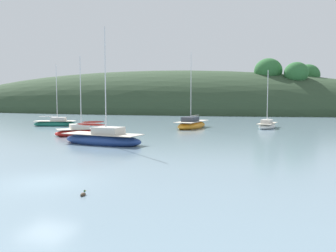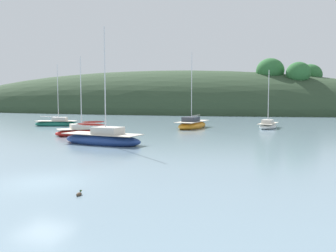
{
  "view_description": "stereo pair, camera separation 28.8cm",
  "coord_description": "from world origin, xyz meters",
  "px_view_note": "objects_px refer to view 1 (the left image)",
  "views": [
    {
      "loc": [
        10.25,
        -13.95,
        3.95
      ],
      "look_at": [
        0.0,
        20.0,
        1.2
      ],
      "focal_mm": 37.3,
      "sensor_mm": 36.0,
      "label": 1
    },
    {
      "loc": [
        10.53,
        -13.87,
        3.95
      ],
      "look_at": [
        0.0,
        20.0,
        1.2
      ],
      "focal_mm": 37.3,
      "sensor_mm": 36.0,
      "label": 2
    }
  ],
  "objects_px": {
    "sailboat_blue_center": "(267,126)",
    "sailboat_navy_dinghy": "(56,123)",
    "sailboat_yellow_far": "(84,132)",
    "sailboat_white_near": "(192,125)",
    "duck_lead": "(83,194)",
    "sailboat_orange_cutter": "(103,139)"
  },
  "relations": [
    {
      "from": "sailboat_blue_center",
      "to": "sailboat_orange_cutter",
      "type": "bearing_deg",
      "value": -122.11
    },
    {
      "from": "sailboat_yellow_far",
      "to": "sailboat_blue_center",
      "type": "xyz_separation_m",
      "value": [
        18.97,
        15.4,
        -0.03
      ]
    },
    {
      "from": "sailboat_navy_dinghy",
      "to": "duck_lead",
      "type": "bearing_deg",
      "value": -53.8
    },
    {
      "from": "sailboat_white_near",
      "to": "duck_lead",
      "type": "relative_size",
      "value": 24.59
    },
    {
      "from": "sailboat_blue_center",
      "to": "sailboat_yellow_far",
      "type": "bearing_deg",
      "value": -140.93
    },
    {
      "from": "sailboat_white_near",
      "to": "duck_lead",
      "type": "bearing_deg",
      "value": -84.58
    },
    {
      "from": "sailboat_white_near",
      "to": "duck_lead",
      "type": "distance_m",
      "value": 33.93
    },
    {
      "from": "sailboat_orange_cutter",
      "to": "sailboat_blue_center",
      "type": "height_order",
      "value": "sailboat_orange_cutter"
    },
    {
      "from": "sailboat_navy_dinghy",
      "to": "sailboat_white_near",
      "type": "xyz_separation_m",
      "value": [
        20.03,
        2.03,
        0.07
      ]
    },
    {
      "from": "sailboat_orange_cutter",
      "to": "sailboat_blue_center",
      "type": "distance_m",
      "value": 25.4
    },
    {
      "from": "sailboat_orange_cutter",
      "to": "duck_lead",
      "type": "relative_size",
      "value": 24.41
    },
    {
      "from": "sailboat_yellow_far",
      "to": "duck_lead",
      "type": "height_order",
      "value": "sailboat_yellow_far"
    },
    {
      "from": "sailboat_orange_cutter",
      "to": "sailboat_blue_center",
      "type": "bearing_deg",
      "value": 57.89
    },
    {
      "from": "sailboat_yellow_far",
      "to": "duck_lead",
      "type": "xyz_separation_m",
      "value": [
        12.31,
        -21.09,
        -0.34
      ]
    },
    {
      "from": "sailboat_navy_dinghy",
      "to": "sailboat_blue_center",
      "type": "height_order",
      "value": "sailboat_navy_dinghy"
    },
    {
      "from": "sailboat_blue_center",
      "to": "duck_lead",
      "type": "height_order",
      "value": "sailboat_blue_center"
    },
    {
      "from": "sailboat_orange_cutter",
      "to": "sailboat_blue_center",
      "type": "relative_size",
      "value": 1.3
    },
    {
      "from": "duck_lead",
      "to": "sailboat_orange_cutter",
      "type": "bearing_deg",
      "value": 114.55
    },
    {
      "from": "sailboat_white_near",
      "to": "sailboat_blue_center",
      "type": "height_order",
      "value": "sailboat_white_near"
    },
    {
      "from": "sailboat_yellow_far",
      "to": "sailboat_navy_dinghy",
      "type": "height_order",
      "value": "sailboat_navy_dinghy"
    },
    {
      "from": "sailboat_yellow_far",
      "to": "sailboat_white_near",
      "type": "bearing_deg",
      "value": 54.32
    },
    {
      "from": "sailboat_blue_center",
      "to": "sailboat_navy_dinghy",
      "type": "bearing_deg",
      "value": -170.97
    }
  ]
}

